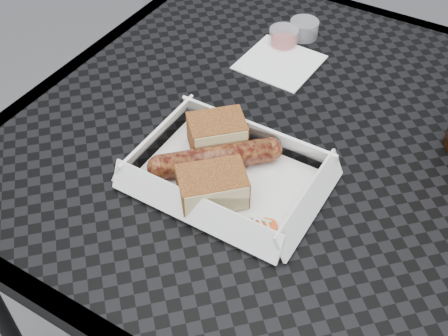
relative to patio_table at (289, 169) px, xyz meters
name	(u,v)px	position (x,y,z in m)	size (l,w,h in m)	color
patio_table	(289,169)	(0.00, 0.00, 0.00)	(0.80, 0.80, 0.74)	black
food_tray	(228,178)	(-0.03, -0.13, 0.08)	(0.22, 0.15, 0.00)	white
bratwurst	(216,158)	(-0.06, -0.12, 0.10)	(0.14, 0.14, 0.03)	brown
bread_near	(217,134)	(-0.08, -0.09, 0.10)	(0.08, 0.05, 0.05)	brown
bread_far	(212,187)	(-0.03, -0.17, 0.10)	(0.08, 0.06, 0.04)	brown
veg_garnish	(256,226)	(0.04, -0.18, 0.08)	(0.03, 0.03, 0.00)	red
napkin	(280,62)	(-0.10, 0.14, 0.08)	(0.12, 0.12, 0.00)	white
condiment_cup_sauce	(284,37)	(-0.12, 0.20, 0.09)	(0.05, 0.05, 0.03)	maroon
condiment_cup_empty	(304,29)	(-0.10, 0.24, 0.09)	(0.05, 0.05, 0.03)	silver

